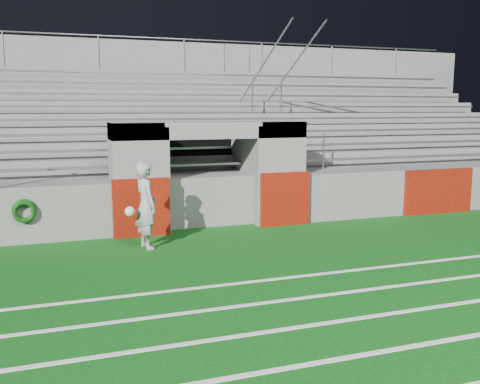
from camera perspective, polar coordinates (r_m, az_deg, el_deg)
name	(u,v)px	position (r m, az deg, el deg)	size (l,w,h in m)	color
ground	(261,263)	(10.30, 2.29, -7.58)	(90.00, 90.00, 0.00)	#0C4B11
stadium_structure	(172,153)	(17.59, -7.31, 4.15)	(26.00, 8.48, 5.42)	slate
goalkeeper_with_ball	(146,205)	(11.35, -10.02, -1.41)	(0.76, 0.75, 1.84)	#9FA4A8
hose_coil	(24,211)	(12.31, -22.03, -1.91)	(0.50, 0.14, 0.51)	#0B3B0C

